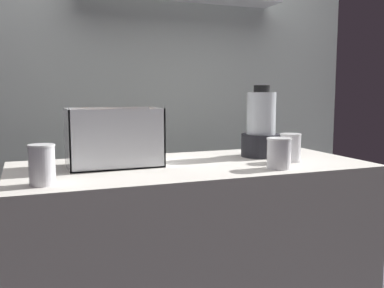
# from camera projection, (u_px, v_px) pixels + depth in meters

# --- Properties ---
(counter) EXTENTS (1.40, 0.64, 0.90)m
(counter) POSITION_uv_depth(u_px,v_px,m) (192.00, 271.00, 1.79)
(counter) COLOR beige
(counter) RESTS_ON ground_plane
(back_wall_unit) EXTENTS (2.60, 0.24, 2.50)m
(back_wall_unit) POSITION_uv_depth(u_px,v_px,m) (143.00, 77.00, 2.40)
(back_wall_unit) COLOR silver
(back_wall_unit) RESTS_ON ground_plane
(carrot_display_bin) EXTENTS (0.35, 0.21, 0.22)m
(carrot_display_bin) POSITION_uv_depth(u_px,v_px,m) (115.00, 147.00, 1.68)
(carrot_display_bin) COLOR white
(carrot_display_bin) RESTS_ON counter
(blender_pitcher) EXTENTS (0.17, 0.17, 0.31)m
(blender_pitcher) POSITION_uv_depth(u_px,v_px,m) (261.00, 128.00, 1.92)
(blender_pitcher) COLOR black
(blender_pitcher) RESTS_ON counter
(juice_cup_mango_far_left) EXTENTS (0.08, 0.08, 0.13)m
(juice_cup_mango_far_left) POSITION_uv_depth(u_px,v_px,m) (42.00, 168.00, 1.34)
(juice_cup_mango_far_left) COLOR white
(juice_cup_mango_far_left) RESTS_ON counter
(juice_cup_orange_left) EXTENTS (0.09, 0.09, 0.12)m
(juice_cup_orange_left) POSITION_uv_depth(u_px,v_px,m) (279.00, 155.00, 1.62)
(juice_cup_orange_left) COLOR white
(juice_cup_orange_left) RESTS_ON counter
(juice_cup_mango_middle) EXTENTS (0.09, 0.09, 0.12)m
(juice_cup_mango_middle) POSITION_uv_depth(u_px,v_px,m) (290.00, 149.00, 1.78)
(juice_cup_mango_middle) COLOR white
(juice_cup_mango_middle) RESTS_ON counter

